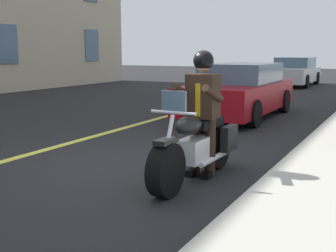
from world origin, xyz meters
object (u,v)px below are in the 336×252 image
(motorcycle_main, at_px, (196,147))
(rider_main, at_px, (203,102))
(car_dark, at_px, (240,91))
(car_silver, at_px, (294,72))

(motorcycle_main, xyz_separation_m, rider_main, (-0.19, 0.00, 0.58))
(car_dark, bearing_deg, car_silver, -174.95)
(rider_main, bearing_deg, car_silver, -172.08)
(rider_main, distance_m, car_dark, 5.87)
(car_dark, bearing_deg, motorcycle_main, 13.17)
(motorcycle_main, distance_m, rider_main, 0.61)
(motorcycle_main, distance_m, car_silver, 17.61)
(car_silver, bearing_deg, motorcycle_main, 7.83)
(car_silver, bearing_deg, car_dark, 5.05)
(motorcycle_main, height_order, car_dark, car_dark)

